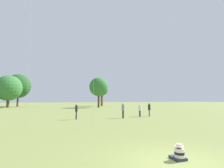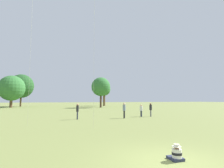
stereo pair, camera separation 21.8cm
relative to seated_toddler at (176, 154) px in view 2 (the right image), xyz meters
name	(u,v)px [view 2 (the right image)]	position (x,y,z in m)	size (l,w,h in m)	color
ground_plane	(173,164)	(-0.33, -0.24, -0.24)	(300.00, 300.00, 0.00)	olive
seated_toddler	(176,154)	(0.00, 0.00, 0.00)	(0.45, 0.56, 0.59)	#282D47
person_standing_0	(77,110)	(-1.85, 14.56, 0.86)	(0.31, 0.31, 1.77)	#282D42
person_standing_1	(141,110)	(6.54, 15.32, 0.68)	(0.53, 0.53, 1.57)	#282D42
person_standing_5	(124,109)	(3.64, 14.09, 0.87)	(0.47, 0.47, 1.83)	black
person_standing_6	(151,108)	(7.74, 14.94, 0.83)	(0.43, 0.43, 1.76)	slate
distant_tree_0	(12,88)	(-16.23, 50.87, 5.29)	(7.24, 7.24, 9.17)	brown
distant_tree_1	(21,86)	(-15.01, 58.21, 6.44)	(7.80, 7.80, 10.59)	brown
distant_tree_2	(101,87)	(8.09, 42.87, 5.66)	(5.39, 5.39, 8.63)	#473323
distant_tree_3	(104,90)	(12.63, 55.72, 5.63)	(4.56, 4.56, 8.27)	brown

